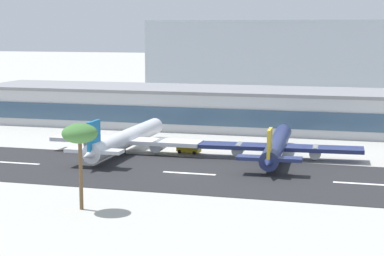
{
  "coord_description": "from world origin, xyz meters",
  "views": [
    {
      "loc": [
        40.6,
        -136.76,
        31.54
      ],
      "look_at": [
        -6.74,
        32.22,
        5.36
      ],
      "focal_mm": 62.45,
      "sensor_mm": 36.0,
      "label": 1
    }
  ],
  "objects": [
    {
      "name": "runway_centreline_dash_4",
      "position": [
        1.32,
        1.15,
        0.09
      ],
      "size": [
        12.0,
        1.2,
        0.01
      ],
      "primitive_type": "cube",
      "color": "white",
      "rests_on": "runway_strip"
    },
    {
      "name": "service_box_truck_0",
      "position": [
        -5.43,
        24.5,
        1.79
      ],
      "size": [
        6.32,
        3.5,
        3.25
      ],
      "rotation": [
        0.0,
        0.0,
        2.97
      ],
      "color": "gold",
      "rests_on": "ground_plane"
    },
    {
      "name": "airliner_gold_tail_gate_1",
      "position": [
        17.38,
        21.89,
        3.25
      ],
      "size": [
        41.71,
        48.9,
        10.2
      ],
      "rotation": [
        0.0,
        0.0,
        1.63
      ],
      "color": "navy",
      "rests_on": "ground_plane"
    },
    {
      "name": "airliner_blue_tail_gate_0",
      "position": [
        -21.34,
        20.22,
        3.46
      ],
      "size": [
        39.72,
        52.03,
        10.86
      ],
      "rotation": [
        0.0,
        0.0,
        1.58
      ],
      "color": "silver",
      "rests_on": "ground_plane"
    },
    {
      "name": "runway_centreline_dash_3",
      "position": [
        -41.24,
        1.15,
        0.09
      ],
      "size": [
        12.0,
        1.2,
        0.01
      ],
      "primitive_type": "cube",
      "color": "white",
      "rests_on": "runway_strip"
    },
    {
      "name": "ground_plane",
      "position": [
        0.0,
        0.0,
        0.0
      ],
      "size": [
        1400.0,
        1400.0,
        0.0
      ],
      "primitive_type": "plane",
      "color": "#B2AFA8"
    },
    {
      "name": "palm_tree_1",
      "position": [
        -8.97,
        -32.05,
        13.26
      ],
      "size": [
        6.26,
        6.26,
        15.28
      ],
      "color": "brown",
      "rests_on": "ground_plane"
    },
    {
      "name": "runway_centreline_dash_5",
      "position": [
        38.33,
        1.15,
        0.09
      ],
      "size": [
        12.0,
        1.2,
        0.01
      ],
      "primitive_type": "cube",
      "color": "white",
      "rests_on": "runway_strip"
    },
    {
      "name": "distant_hotel_block",
      "position": [
        -1.53,
        168.33,
        17.59
      ],
      "size": [
        120.51,
        37.49,
        35.18
      ],
      "primitive_type": "cube",
      "color": "#A8B2BC",
      "rests_on": "ground_plane"
    },
    {
      "name": "runway_strip",
      "position": [
        0.0,
        1.15,
        0.04
      ],
      "size": [
        800.0,
        36.46,
        0.08
      ],
      "primitive_type": "cube",
      "color": "#262628",
      "rests_on": "ground_plane"
    },
    {
      "name": "terminal_building",
      "position": [
        -1.65,
        70.73,
        6.32
      ],
      "size": [
        173.19,
        30.13,
        12.62
      ],
      "color": "#B7BABC",
      "rests_on": "ground_plane"
    }
  ]
}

